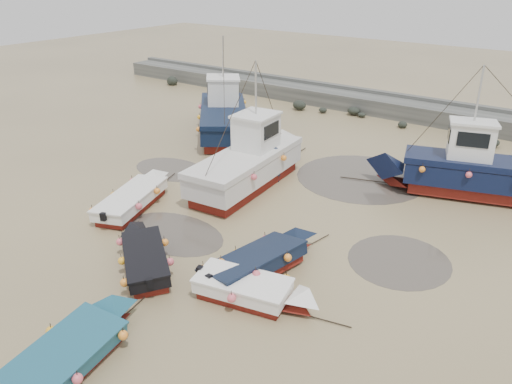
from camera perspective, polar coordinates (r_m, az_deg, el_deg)
ground at (r=20.02m, az=-1.68°, el=-6.79°), size 120.00×120.00×0.00m
seawall at (r=38.24m, az=19.13°, el=8.46°), size 60.00×4.92×1.50m
puddle_a at (r=21.58m, az=-9.47°, el=-4.64°), size 4.95×4.95×0.01m
puddle_b at (r=20.19m, az=16.04°, el=-7.56°), size 3.90×3.90×0.01m
puddle_c at (r=28.20m, az=-9.72°, el=2.59°), size 4.52×4.52×0.01m
puddle_d at (r=27.29m, az=11.85°, el=1.64°), size 6.84×6.84×0.01m
dinghy_0 at (r=24.03m, az=-13.61°, el=-0.41°), size 3.15×6.59×1.43m
dinghy_1 at (r=18.53m, az=0.80°, el=-7.64°), size 2.73×6.30×1.43m
dinghy_2 at (r=15.70m, az=-20.31°, el=-16.30°), size 2.41×5.84×1.43m
dinghy_4 at (r=19.29m, az=-12.57°, el=-6.87°), size 5.13×4.14×1.43m
dinghy_5 at (r=16.99m, az=-0.36°, el=-10.93°), size 5.42×2.32×1.43m
cabin_boat_0 at (r=33.82m, az=-3.83°, el=8.95°), size 8.58×9.66×6.22m
cabin_boat_1 at (r=25.48m, az=-0.39°, el=3.71°), size 3.40×10.66×6.22m
cabin_boat_2 at (r=26.48m, az=23.79°, el=2.31°), size 11.05×5.45×6.22m
person at (r=26.26m, az=2.15°, el=1.23°), size 0.84×0.76×1.92m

